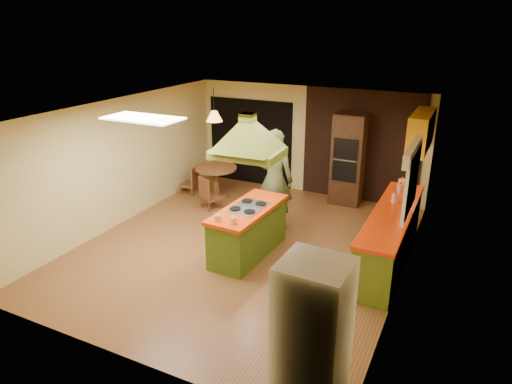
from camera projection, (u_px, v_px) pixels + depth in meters
The scene contains 21 objects.
ground at pixel (245, 246), 8.34m from camera, with size 6.50×6.50×0.00m, color brown.
room_walls at pixel (244, 182), 7.90m from camera, with size 5.50×6.50×6.50m.
ceiling_plane at pixel (244, 110), 7.46m from camera, with size 6.50×6.50×0.00m, color silver.
brick_panel at pixel (361, 147), 10.11m from camera, with size 2.64×0.03×2.50m, color #381E14.
nook_opening at pixel (250, 142), 11.30m from camera, with size 2.20×0.03×2.10m, color black.
right_counter at pixel (390, 237), 7.68m from camera, with size 0.62×3.05×0.92m.
upper_cabinets at pixel (421, 131), 8.45m from camera, with size 0.34×1.40×0.70m, color yellow.
window_right at pixel (413, 168), 6.95m from camera, with size 0.12×1.35×1.06m.
fluor_panel at pixel (143, 118), 6.91m from camera, with size 1.20×0.60×0.03m, color white.
kitchen_island at pixel (248, 231), 7.93m from camera, with size 0.79×1.79×0.90m.
range_hood at pixel (248, 129), 7.30m from camera, with size 1.15×0.86×0.80m.
man at pixel (275, 180), 8.79m from camera, with size 0.73×0.48×1.99m, color #454F29.
refrigerator at pixel (312, 334), 4.70m from camera, with size 0.69×0.65×1.68m, color white.
wall_oven at pixel (348, 159), 10.03m from camera, with size 0.68×0.62×2.03m.
dining_table at pixel (216, 176), 10.54m from camera, with size 0.96×0.96×0.72m.
chair_left at pixel (189, 180), 10.81m from camera, with size 0.37×0.37×0.67m, color brown, non-canonical shape.
chair_near at pixel (211, 192), 9.94m from camera, with size 0.40×0.40×0.73m, color brown, non-canonical shape.
pendant_lamp at pixel (214, 116), 10.05m from camera, with size 0.36×0.36×0.23m, color #FF9E3F.
canister_large at pixel (402, 185), 8.45m from camera, with size 0.14×0.14×0.20m, color #FEE9CC.
canister_medium at pixel (400, 188), 8.32m from camera, with size 0.12×0.12×0.17m, color beige.
canister_small at pixel (395, 198), 7.89m from camera, with size 0.11×0.11×0.15m, color #FFE5CD.
Camera 1 is at (3.44, -6.62, 3.87)m, focal length 32.00 mm.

